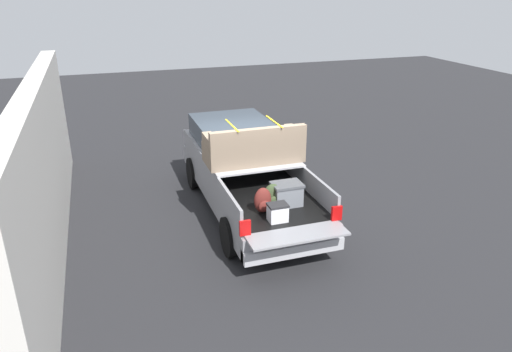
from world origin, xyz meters
The scene contains 3 objects.
ground_plane centered at (0.00, 0.00, 0.00)m, with size 40.00×40.00×0.00m, color #262628.
pickup_truck centered at (0.35, 0.00, 0.96)m, with size 6.05×2.06×2.23m.
building_facade centered at (-0.23, 4.15, 1.62)m, with size 10.07×0.36×3.23m, color silver.
Camera 1 is at (-9.51, 3.00, 4.94)m, focal length 33.25 mm.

